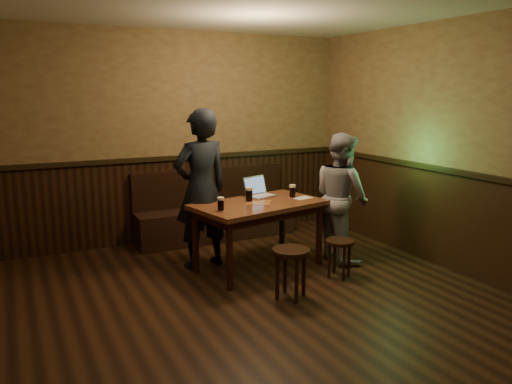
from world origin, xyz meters
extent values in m
cube|color=black|center=(0.00, 0.00, -0.01)|extent=(5.00, 6.00, 0.02)
cube|color=olive|center=(0.00, 3.01, 1.40)|extent=(5.00, 0.02, 2.80)
cube|color=olive|center=(2.51, 0.00, 1.40)|extent=(0.02, 6.00, 2.80)
cube|color=black|center=(0.00, 2.98, 0.55)|extent=(4.98, 0.04, 1.10)
cube|color=black|center=(2.48, 0.00, 0.55)|extent=(0.04, 5.98, 1.10)
cube|color=black|center=(0.00, 2.95, 1.13)|extent=(4.98, 0.06, 0.06)
cube|color=black|center=(2.45, 0.00, 1.13)|extent=(0.06, 5.98, 0.06)
cube|color=black|center=(0.50, 2.71, 0.23)|extent=(2.20, 0.50, 0.45)
cube|color=black|center=(0.50, 2.91, 0.70)|extent=(2.20, 0.10, 0.50)
cube|color=brown|center=(0.50, 1.39, 0.75)|extent=(1.59, 1.10, 0.05)
cube|color=black|center=(0.50, 1.39, 0.67)|extent=(1.44, 0.96, 0.08)
cube|color=maroon|center=(0.50, 1.39, 0.78)|extent=(0.37, 0.37, 0.00)
cylinder|color=black|center=(-0.06, 0.94, 0.36)|extent=(0.07, 0.07, 0.73)
cylinder|color=black|center=(-0.20, 1.59, 0.36)|extent=(0.07, 0.07, 0.73)
cylinder|color=black|center=(1.19, 1.20, 0.36)|extent=(0.07, 0.07, 0.73)
cylinder|color=black|center=(1.06, 1.85, 0.36)|extent=(0.07, 0.07, 0.73)
cylinder|color=black|center=(0.39, 0.49, 0.48)|extent=(0.41, 0.41, 0.04)
cylinder|color=black|center=(0.54, 0.48, 0.24)|extent=(0.04, 0.04, 0.48)
cylinder|color=black|center=(0.41, 0.63, 0.24)|extent=(0.04, 0.04, 0.48)
cylinder|color=black|center=(0.25, 0.51, 0.24)|extent=(0.04, 0.04, 0.48)
cylinder|color=black|center=(0.38, 0.35, 0.24)|extent=(0.04, 0.04, 0.48)
cylinder|color=black|center=(1.16, 0.74, 0.40)|extent=(0.36, 0.36, 0.04)
cylinder|color=black|center=(1.27, 0.72, 0.20)|extent=(0.03, 0.03, 0.40)
cylinder|color=black|center=(1.18, 0.86, 0.20)|extent=(0.03, 0.03, 0.40)
cylinder|color=black|center=(1.04, 0.76, 0.20)|extent=(0.03, 0.03, 0.40)
cylinder|color=black|center=(1.14, 0.62, 0.20)|extent=(0.03, 0.03, 0.40)
cylinder|color=#A91514|center=(-0.04, 1.21, 0.78)|extent=(0.09, 0.09, 0.00)
cylinder|color=silver|center=(-0.04, 1.21, 0.78)|extent=(0.08, 0.08, 0.00)
cylinder|color=black|center=(-0.04, 1.21, 0.84)|extent=(0.07, 0.07, 0.11)
cylinder|color=beige|center=(-0.04, 1.21, 0.91)|extent=(0.07, 0.07, 0.03)
cylinder|color=#A91514|center=(0.42, 1.48, 0.78)|extent=(0.11, 0.11, 0.00)
cylinder|color=silver|center=(0.42, 1.48, 0.78)|extent=(0.09, 0.09, 0.00)
cylinder|color=black|center=(0.42, 1.48, 0.85)|extent=(0.08, 0.08, 0.13)
cylinder|color=beige|center=(0.42, 1.48, 0.93)|extent=(0.08, 0.08, 0.03)
cylinder|color=#A91514|center=(0.97, 1.45, 0.78)|extent=(0.10, 0.10, 0.00)
cylinder|color=silver|center=(0.97, 1.45, 0.78)|extent=(0.09, 0.09, 0.00)
cylinder|color=black|center=(0.97, 1.45, 0.84)|extent=(0.07, 0.07, 0.12)
cylinder|color=beige|center=(0.97, 1.45, 0.92)|extent=(0.08, 0.08, 0.03)
cube|color=silver|center=(0.66, 1.65, 0.78)|extent=(0.38, 0.32, 0.02)
cube|color=#B2B2B7|center=(0.66, 1.65, 0.80)|extent=(0.34, 0.26, 0.00)
cube|color=silver|center=(0.63, 1.76, 0.90)|extent=(0.34, 0.16, 0.22)
cube|color=#5678A0|center=(0.63, 1.75, 0.90)|extent=(0.30, 0.14, 0.18)
cube|color=silver|center=(1.06, 1.38, 0.78)|extent=(0.24, 0.19, 0.00)
imported|color=black|center=(-0.05, 1.76, 0.91)|extent=(0.72, 0.52, 1.83)
imported|color=gray|center=(1.54, 1.25, 0.77)|extent=(0.59, 0.75, 1.54)
camera|label=1|loc=(-1.99, -3.50, 2.00)|focal=35.00mm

